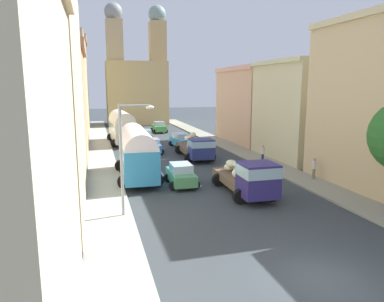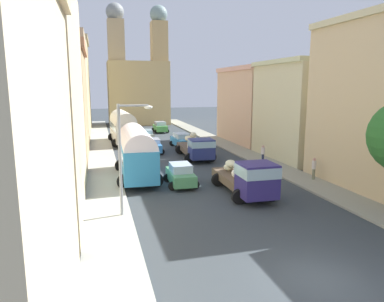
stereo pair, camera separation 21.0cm
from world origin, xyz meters
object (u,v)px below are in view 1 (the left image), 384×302
at_px(cargo_truck_1, 196,147).
at_px(car_1, 159,127).
at_px(parked_bus_0, 137,151).
at_px(car_3, 153,146).
at_px(parked_bus_1, 122,126).
at_px(car_2, 181,175).
at_px(pedestrian_4, 314,168).
at_px(pedestrian_0, 263,154).
at_px(streetlamp_near, 126,150).
at_px(car_4, 146,136).
at_px(car_0, 181,140).
at_px(cargo_truck_0, 249,177).

xyz_separation_m(cargo_truck_1, car_1, (0.14, 21.00, -0.35)).
relative_size(parked_bus_0, car_3, 2.17).
height_order(parked_bus_1, car_2, parked_bus_1).
height_order(parked_bus_0, cargo_truck_1, parked_bus_0).
bearing_deg(pedestrian_4, pedestrian_0, 102.31).
xyz_separation_m(parked_bus_0, parked_bus_1, (0.24, 17.35, 0.03)).
bearing_deg(car_2, pedestrian_0, 27.13).
height_order(pedestrian_0, pedestrian_4, pedestrian_0).
bearing_deg(car_2, parked_bus_0, 136.01).
distance_m(parked_bus_0, parked_bus_1, 17.35).
height_order(parked_bus_0, parked_bus_1, parked_bus_1).
height_order(parked_bus_1, pedestrian_0, parked_bus_1).
height_order(car_2, streetlamp_near, streetlamp_near).
relative_size(cargo_truck_1, car_1, 1.94).
relative_size(cargo_truck_1, pedestrian_0, 4.13).
bearing_deg(car_4, streetlamp_near, -100.14).
distance_m(car_0, pedestrian_0, 12.11).
height_order(cargo_truck_0, car_2, cargo_truck_0).
height_order(car_0, pedestrian_0, pedestrian_0).
bearing_deg(car_4, car_1, 68.92).
relative_size(parked_bus_0, streetlamp_near, 1.36).
bearing_deg(parked_bus_0, car_4, 79.93).
xyz_separation_m(car_4, streetlamp_near, (-4.70, -26.28, 2.93)).
relative_size(parked_bus_0, car_2, 2.25).
relative_size(pedestrian_4, streetlamp_near, 0.29).
bearing_deg(cargo_truck_1, car_3, 128.03).
height_order(car_3, pedestrian_4, pedestrian_4).
relative_size(parked_bus_0, car_0, 1.87).
xyz_separation_m(car_1, car_3, (-3.67, -16.49, -0.06)).
distance_m(cargo_truck_0, cargo_truck_1, 12.22).
xyz_separation_m(car_0, car_1, (-0.00, 13.97, -0.00)).
xyz_separation_m(car_0, pedestrian_0, (4.85, -11.09, 0.23)).
bearing_deg(cargo_truck_0, car_2, 133.10).
relative_size(cargo_truck_0, cargo_truck_1, 0.90).
relative_size(car_2, car_3, 0.96).
bearing_deg(car_1, pedestrian_0, -79.04).
height_order(pedestrian_4, streetlamp_near, streetlamp_near).
relative_size(car_1, streetlamp_near, 0.63).
bearing_deg(cargo_truck_0, car_1, 89.65).
xyz_separation_m(car_4, pedestrian_4, (9.39, -22.44, 0.25)).
distance_m(car_1, pedestrian_4, 31.52).
bearing_deg(pedestrian_4, cargo_truck_1, 122.33).
distance_m(parked_bus_1, streetlamp_near, 25.44).
bearing_deg(pedestrian_0, car_1, 100.96).
distance_m(pedestrian_0, streetlamp_near, 16.29).
distance_m(car_2, car_3, 12.97).
bearing_deg(car_1, parked_bus_1, -123.69).
bearing_deg(pedestrian_0, car_4, 116.07).
bearing_deg(car_3, pedestrian_4, -55.80).
bearing_deg(streetlamp_near, cargo_truck_0, 11.13).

